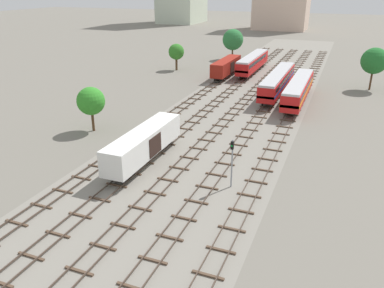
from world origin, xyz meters
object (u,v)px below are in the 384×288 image
object	(u,v)px
passenger_coach_centre_mid	(278,80)
freight_boxcar_far_left_midfar	(226,66)
diesel_railcar_left_far	(253,62)
freight_boxcar_left_nearest	(144,143)
diesel_railcar_centre_right_near	(298,89)
signal_post_nearest	(232,158)

from	to	relation	value
passenger_coach_centre_mid	freight_boxcar_far_left_midfar	xyz separation A→B (m)	(-13.07, 10.27, -0.16)
freight_boxcar_far_left_midfar	diesel_railcar_left_far	world-z (taller)	diesel_railcar_left_far
freight_boxcar_left_nearest	diesel_railcar_centre_right_near	xyz separation A→B (m)	(13.07, 31.02, 0.15)
diesel_railcar_centre_right_near	passenger_coach_centre_mid	xyz separation A→B (m)	(-4.36, 4.71, 0.02)
freight_boxcar_left_nearest	freight_boxcar_far_left_midfar	xyz separation A→B (m)	(-4.36, 46.01, 0.00)
passenger_coach_centre_mid	diesel_railcar_left_far	distance (m)	19.02
freight_boxcar_left_nearest	diesel_railcar_centre_right_near	world-z (taller)	diesel_railcar_centre_right_near
freight_boxcar_left_nearest	freight_boxcar_far_left_midfar	world-z (taller)	same
diesel_railcar_left_far	signal_post_nearest	distance (m)	55.73
freight_boxcar_left_nearest	diesel_railcar_left_far	size ratio (longest dim) A/B	0.68
diesel_railcar_centre_right_near	passenger_coach_centre_mid	distance (m)	6.42
freight_boxcar_left_nearest	passenger_coach_centre_mid	size ratio (longest dim) A/B	0.64
diesel_railcar_centre_right_near	freight_boxcar_left_nearest	bearing A→B (deg)	-112.85
freight_boxcar_far_left_midfar	signal_post_nearest	distance (m)	50.39
freight_boxcar_left_nearest	signal_post_nearest	world-z (taller)	signal_post_nearest
signal_post_nearest	diesel_railcar_centre_right_near	bearing A→B (deg)	86.22
freight_boxcar_far_left_midfar	diesel_railcar_centre_right_near	bearing A→B (deg)	-40.69
diesel_railcar_left_far	passenger_coach_centre_mid	bearing A→B (deg)	-62.71
freight_boxcar_left_nearest	freight_boxcar_far_left_midfar	distance (m)	46.21
signal_post_nearest	freight_boxcar_left_nearest	bearing A→B (deg)	169.54
diesel_railcar_centre_right_near	passenger_coach_centre_mid	bearing A→B (deg)	132.76
freight_boxcar_left_nearest	freight_boxcar_far_left_midfar	bearing A→B (deg)	95.41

